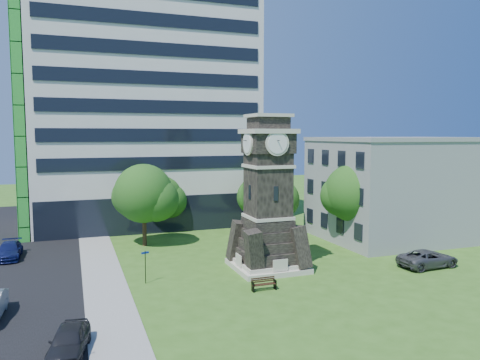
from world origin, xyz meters
name	(u,v)px	position (x,y,z in m)	size (l,w,h in m)	color
ground	(241,280)	(0.00, 0.00, 0.00)	(160.00, 160.00, 0.00)	#35611B
sidewalk	(102,273)	(-9.50, 5.00, 0.03)	(3.00, 70.00, 0.06)	gray
clock_tower	(268,203)	(3.00, 2.00, 5.28)	(5.40, 5.40, 12.22)	beige
office_tall	(142,105)	(-3.20, 25.84, 14.22)	(26.20, 15.11, 28.60)	silver
office_low	(396,188)	(19.97, 8.00, 5.21)	(15.20, 12.20, 10.40)	gray
car_street_south	(69,340)	(-11.85, -8.27, 0.70)	(1.66, 4.13, 1.41)	black
car_street_north	(9,251)	(-16.76, 12.35, 0.68)	(1.91, 4.69, 1.36)	#11194E
car_east_lot	(428,258)	(15.33, -2.03, 0.70)	(2.33, 5.05, 1.40)	#48494D
park_bench	(264,283)	(0.67, -2.77, 0.48)	(1.74, 0.46, 0.90)	black
street_sign	(145,263)	(-6.72, 1.49, 1.49)	(0.57, 0.06, 2.38)	black
tree_nw	(145,195)	(-5.00, 13.14, 4.87)	(6.20, 5.63, 7.89)	#332114
tree_nc	(160,198)	(-2.42, 19.40, 3.71)	(5.60, 5.09, 6.41)	#332114
tree_ne	(268,196)	(8.41, 14.64, 4.02)	(6.47, 5.89, 7.13)	#332114
tree_east	(354,195)	(13.50, 5.85, 4.99)	(6.05, 5.50, 7.95)	#332114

